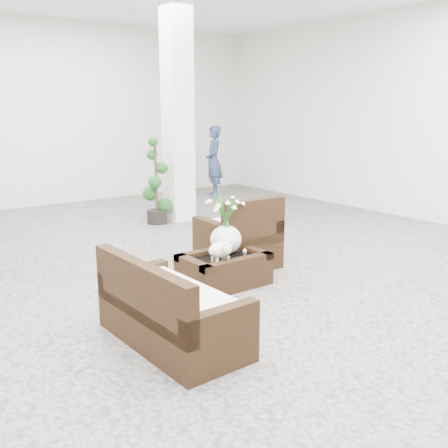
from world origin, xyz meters
TOP-DOWN VIEW (x-y plane):
  - ground at (0.00, 0.00)m, footprint 11.00×11.00m
  - column at (1.20, 2.80)m, footprint 0.40×0.40m
  - coffee_table at (-0.14, -0.29)m, footprint 0.90×0.60m
  - sheep_figurine at (-0.26, -0.39)m, footprint 0.28×0.23m
  - planter_narcissus at (-0.04, -0.19)m, footprint 0.44×0.44m
  - tealight at (0.16, -0.27)m, footprint 0.04×0.04m
  - armchair at (0.40, 0.17)m, footprint 0.86×0.83m
  - loveseat at (-1.30, -1.17)m, footprint 0.71×1.39m
  - topiary at (0.75, 2.77)m, footprint 0.37×0.37m
  - shopper at (3.06, 4.41)m, footprint 0.55×0.64m

SIDE VIEW (x-z plane):
  - ground at x=0.00m, z-range 0.00..0.00m
  - coffee_table at x=-0.14m, z-range 0.00..0.31m
  - tealight at x=0.16m, z-range 0.31..0.34m
  - loveseat at x=-1.30m, z-range 0.00..0.73m
  - sheep_figurine at x=-0.26m, z-range 0.31..0.52m
  - armchair at x=0.40m, z-range 0.00..0.86m
  - topiary at x=0.75m, z-range 0.00..1.39m
  - planter_narcissus at x=-0.04m, z-range 0.31..1.11m
  - shopper at x=3.06m, z-range 0.00..1.49m
  - column at x=1.20m, z-range 0.00..3.50m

